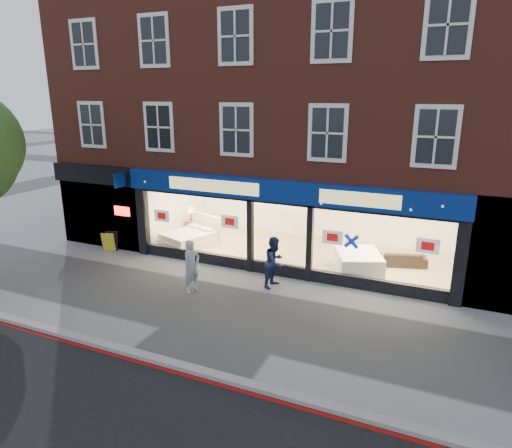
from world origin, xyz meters
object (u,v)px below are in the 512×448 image
Objects in this scene: mattress_stack at (358,262)px; pedestrian_grey at (192,266)px; display_bed at (191,238)px; sofa at (402,259)px; a_board at (110,241)px; pedestrian_blue at (275,262)px.

mattress_stack is 1.31× the size of pedestrian_grey.
display_bed is 1.45× the size of pedestrian_grey.
display_bed is 1.11× the size of mattress_stack.
mattress_stack reaches higher than sofa.
sofa is at bearing 27.99° from display_bed.
a_board is (-10.60, -2.75, 0.04)m from sofa.
pedestrian_blue is (2.18, 1.41, -0.01)m from pedestrian_grey.
sofa is 7.38m from pedestrian_grey.
sofa is (7.95, 1.12, -0.07)m from display_bed.
mattress_stack is at bearing -38.08° from pedestrian_blue.
pedestrian_grey is 1.01× the size of pedestrian_blue.
mattress_stack is (6.68, -0.13, 0.03)m from display_bed.
display_bed reaches higher than a_board.
display_bed is 3.10m from a_board.
mattress_stack is 1.29× the size of sofa.
pedestrian_blue is (-3.51, -3.27, 0.48)m from sofa.
pedestrian_grey is (4.91, -1.93, 0.44)m from a_board.
display_bed is 4.24m from pedestrian_grey.
mattress_stack is at bearing -10.92° from a_board.
a_board is at bearing 85.13° from pedestrian_grey.
a_board is at bearing 95.65° from pedestrian_blue.
pedestrian_grey is at bearing 132.76° from pedestrian_blue.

